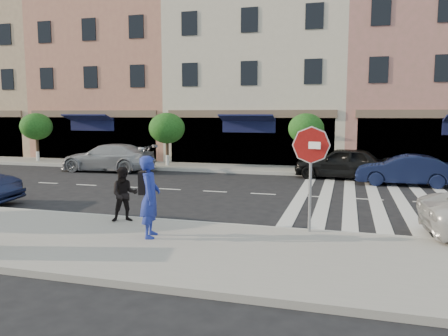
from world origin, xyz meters
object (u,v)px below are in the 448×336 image
stop_sign (311,156)px  walker (124,194)px  photographer (150,197)px  car_far_mid (342,163)px  car_far_left (108,158)px  car_far_right (404,170)px

stop_sign → walker: stop_sign is taller
photographer → walker: 1.85m
stop_sign → car_far_mid: 10.87m
walker → car_far_left: size_ratio=0.30×
car_far_left → walker: bearing=30.8°
stop_sign → car_far_right: stop_sign is taller
walker → car_far_left: 12.43m
car_far_mid → car_far_left: bearing=-81.3°
photographer → car_far_left: 14.22m
walker → car_far_left: bearing=93.7°
photographer → car_far_mid: bearing=-34.3°
walker → car_far_mid: size_ratio=0.34×
stop_sign → car_far_mid: stop_sign is taller
car_far_right → stop_sign: bearing=-17.4°
photographer → car_far_left: (-8.10, 11.68, -0.40)m
walker → car_far_right: (8.43, 9.78, -0.24)m
car_far_left → car_far_mid: bearing=91.0°
photographer → walker: size_ratio=1.30×
car_far_left → car_far_mid: size_ratio=1.15×
photographer → car_far_mid: photographer is taller
car_far_right → photographer: bearing=-30.6°
car_far_left → car_far_right: 15.17m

